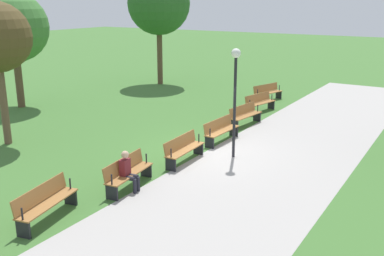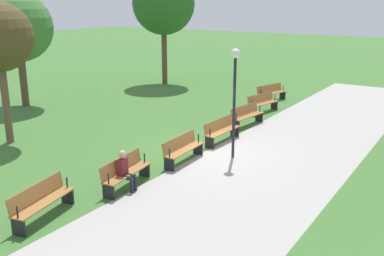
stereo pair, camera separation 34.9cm
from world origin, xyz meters
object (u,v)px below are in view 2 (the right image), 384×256
(bench_4, at_px, (182,148))
(person_seated, at_px, (125,169))
(bench_2, at_px, (247,115))
(tree_0, at_px, (18,27))
(bench_0, at_px, (271,92))
(bench_5, at_px, (125,171))
(bench_1, at_px, (262,103))
(tree_2, at_px, (164,4))
(bench_3, at_px, (221,130))
(bench_6, at_px, (42,200))
(lamp_post, at_px, (235,82))

(bench_4, height_order, person_seated, person_seated)
(bench_2, distance_m, bench_4, 5.35)
(bench_4, distance_m, tree_0, 12.38)
(bench_0, bearing_deg, person_seated, 22.22)
(bench_5, xyz_separation_m, person_seated, (0.18, 0.17, 0.16))
(bench_1, xyz_separation_m, tree_2, (-3.71, -8.72, 4.66))
(bench_5, xyz_separation_m, tree_2, (-14.36, -9.16, 4.66))
(tree_0, bearing_deg, bench_3, 91.15)
(tree_0, bearing_deg, bench_6, 54.70)
(bench_4, distance_m, bench_5, 2.68)
(bench_4, bearing_deg, bench_5, -7.18)
(bench_0, xyz_separation_m, tree_2, (-1.12, -8.06, 4.66))
(bench_4, bearing_deg, bench_1, -177.62)
(bench_5, distance_m, tree_0, 12.97)
(bench_3, distance_m, bench_5, 5.35)
(bench_4, bearing_deg, person_seated, -3.49)
(tree_0, height_order, tree_2, tree_2)
(person_seated, height_order, tree_2, tree_2)
(bench_2, bearing_deg, tree_0, -68.51)
(bench_4, bearing_deg, bench_3, 177.60)
(bench_5, height_order, lamp_post, lamp_post)
(bench_2, bearing_deg, bench_1, -163.25)
(bench_0, height_order, person_seated, person_seated)
(bench_6, bearing_deg, tree_0, -137.30)
(bench_2, distance_m, bench_6, 10.65)
(tree_0, relative_size, tree_2, 0.81)
(bench_1, xyz_separation_m, lamp_post, (6.64, 1.89, 2.18))
(bench_0, relative_size, tree_0, 0.35)
(bench_1, xyz_separation_m, bench_2, (2.64, 0.44, 0.00))
(bench_2, height_order, person_seated, person_seated)
(bench_5, distance_m, lamp_post, 4.78)
(bench_5, relative_size, person_seated, 1.69)
(bench_2, relative_size, person_seated, 1.69)
(tree_2, bearing_deg, person_seated, 32.70)
(bench_0, bearing_deg, bench_6, 19.18)
(bench_4, bearing_deg, tree_0, -104.28)
(tree_0, bearing_deg, lamp_post, 85.08)
(lamp_post, bearing_deg, bench_1, -164.08)
(bench_6, bearing_deg, bench_0, 170.39)
(person_seated, distance_m, tree_2, 17.85)
(bench_3, bearing_deg, bench_0, -168.05)
(tree_0, bearing_deg, tree_2, 166.50)
(tree_2, bearing_deg, bench_3, 46.16)
(bench_0, height_order, tree_2, tree_2)
(bench_0, xyz_separation_m, tree_0, (8.13, -10.28, 3.55))
(bench_4, bearing_deg, lamp_post, 135.05)
(tree_0, bearing_deg, bench_1, 116.85)
(bench_1, bearing_deg, bench_4, 16.77)
(bench_3, relative_size, bench_6, 0.98)
(tree_2, bearing_deg, bench_5, 32.55)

